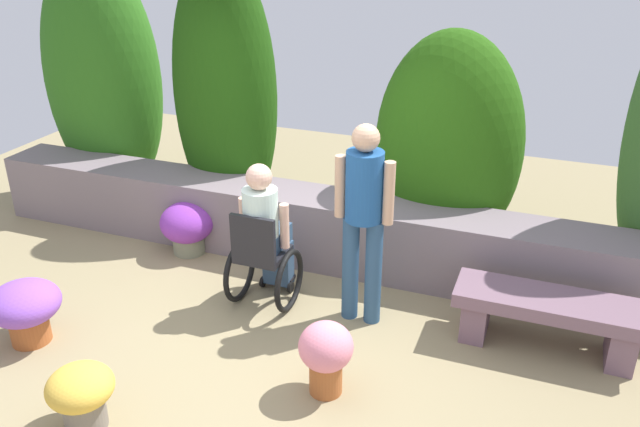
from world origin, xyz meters
name	(u,v)px	position (x,y,z in m)	size (l,w,h in m)	color
ground_plane	(255,343)	(0.00, 0.00, 0.00)	(10.82, 10.82, 0.00)	#95865F
stone_retaining_wall	(321,228)	(0.00, 1.52, 0.35)	(7.29, 0.58, 0.70)	slate
hedge_backdrop	(304,107)	(-0.41, 2.12, 1.37)	(7.27, 1.07, 3.03)	#2D691A
stone_bench	(549,314)	(2.19, 0.80, 0.31)	(1.47, 0.46, 0.46)	#745767
person_in_wheelchair	(264,239)	(-0.18, 0.61, 0.62)	(0.53, 0.66, 1.33)	black
person_standing_companion	(364,212)	(0.69, 0.66, 1.00)	(0.49, 0.30, 1.73)	#2C4E72
flower_pot_purple_near	(25,308)	(-1.71, -0.61, 0.32)	(0.57, 0.57, 0.53)	#A95629
flower_pot_terracotta_by_wall	(326,353)	(0.74, -0.33, 0.34)	(0.39, 0.39, 0.57)	#AE5B2C
flower_pot_red_accent	(81,393)	(-0.65, -1.25, 0.28)	(0.45, 0.45, 0.47)	slate
flower_pot_small_foreground	(188,226)	(-1.32, 1.18, 0.30)	(0.55, 0.55, 0.54)	gray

